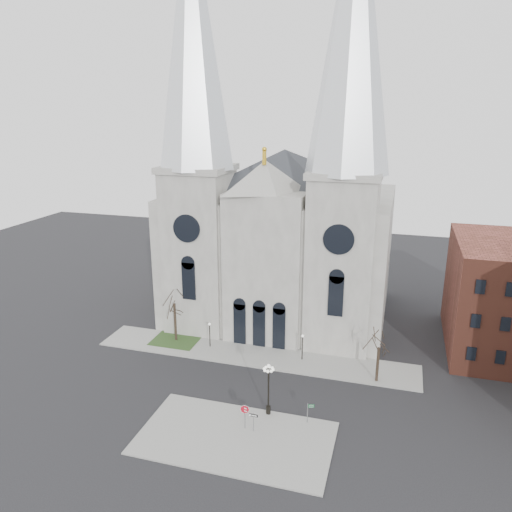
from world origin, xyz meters
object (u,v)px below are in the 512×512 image
(stop_sign, at_px, (245,412))
(one_way_sign, at_px, (253,419))
(street_name_sign, at_px, (308,411))
(globe_lamp, at_px, (269,383))

(stop_sign, xyz_separation_m, one_way_sign, (0.91, -0.22, -0.45))
(stop_sign, relative_size, street_name_sign, 1.20)
(globe_lamp, relative_size, one_way_sign, 2.80)
(stop_sign, relative_size, one_way_sign, 1.28)
(globe_lamp, height_order, street_name_sign, globe_lamp)
(stop_sign, distance_m, street_name_sign, 6.20)
(globe_lamp, distance_m, one_way_sign, 3.82)
(stop_sign, xyz_separation_m, globe_lamp, (1.52, 2.91, 1.66))
(globe_lamp, bearing_deg, street_name_sign, -5.06)
(stop_sign, xyz_separation_m, street_name_sign, (5.63, 2.55, -0.54))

